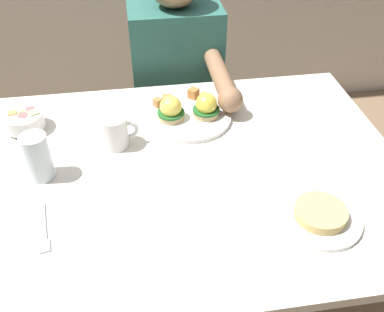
% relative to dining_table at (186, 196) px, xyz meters
% --- Properties ---
extents(dining_table, '(1.20, 0.90, 0.74)m').
position_rel_dining_table_xyz_m(dining_table, '(0.00, 0.00, 0.00)').
color(dining_table, white).
rests_on(dining_table, ground_plane).
extents(eggs_benedict_plate, '(0.27, 0.27, 0.09)m').
position_rel_dining_table_xyz_m(eggs_benedict_plate, '(0.04, 0.23, 0.13)').
color(eggs_benedict_plate, white).
rests_on(eggs_benedict_plate, dining_table).
extents(fruit_bowl, '(0.12, 0.12, 0.06)m').
position_rel_dining_table_xyz_m(fruit_bowl, '(-0.46, 0.26, 0.14)').
color(fruit_bowl, white).
rests_on(fruit_bowl, dining_table).
extents(coffee_mug, '(0.11, 0.08, 0.09)m').
position_rel_dining_table_xyz_m(coffee_mug, '(-0.19, 0.13, 0.16)').
color(coffee_mug, white).
rests_on(coffee_mug, dining_table).
extents(fork, '(0.04, 0.16, 0.00)m').
position_rel_dining_table_xyz_m(fork, '(-0.36, -0.17, 0.11)').
color(fork, silver).
rests_on(fork, dining_table).
extents(water_glass_near, '(0.07, 0.07, 0.13)m').
position_rel_dining_table_xyz_m(water_glass_near, '(-0.38, 0.03, 0.16)').
color(water_glass_near, silver).
rests_on(water_glass_near, dining_table).
extents(side_plate, '(0.20, 0.20, 0.04)m').
position_rel_dining_table_xyz_m(side_plate, '(0.29, -0.24, 0.12)').
color(side_plate, white).
rests_on(side_plate, dining_table).
extents(diner_person, '(0.34, 0.54, 1.14)m').
position_rel_dining_table_xyz_m(diner_person, '(0.06, 0.60, 0.02)').
color(diner_person, '#33333D').
rests_on(diner_person, ground_plane).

